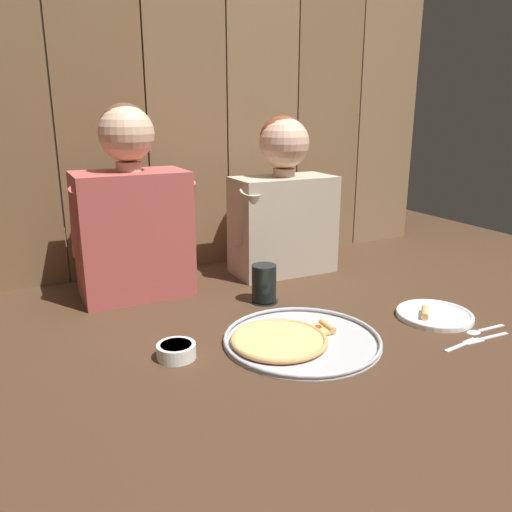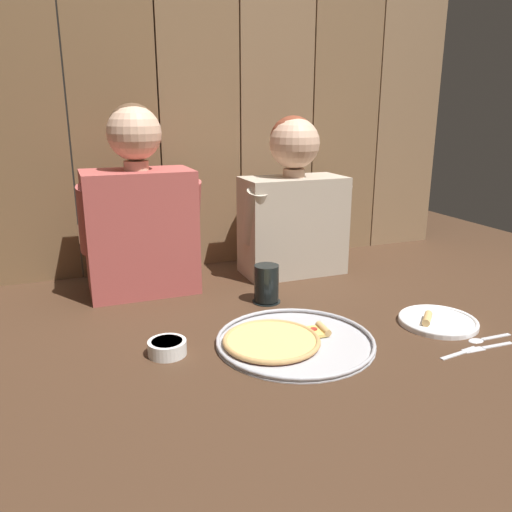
{
  "view_description": "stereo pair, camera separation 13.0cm",
  "coord_description": "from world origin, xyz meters",
  "px_view_note": "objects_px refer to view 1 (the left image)",
  "views": [
    {
      "loc": [
        -0.64,
        -1.2,
        0.6
      ],
      "look_at": [
        0.01,
        0.1,
        0.18
      ],
      "focal_mm": 35.51,
      "sensor_mm": 36.0,
      "label": 1
    },
    {
      "loc": [
        -0.52,
        -1.26,
        0.6
      ],
      "look_at": [
        0.01,
        0.1,
        0.18
      ],
      "focal_mm": 35.51,
      "sensor_mm": 36.0,
      "label": 2
    }
  ],
  "objects_px": {
    "drinking_glass": "(264,284)",
    "diner_right": "(283,203)",
    "pizza_tray": "(294,339)",
    "dinner_plate": "(434,315)",
    "diner_left": "(132,213)",
    "dipping_bowl": "(176,350)"
  },
  "relations": [
    {
      "from": "drinking_glass",
      "to": "diner_right",
      "type": "distance_m",
      "value": 0.39
    },
    {
      "from": "dipping_bowl",
      "to": "diner_right",
      "type": "relative_size",
      "value": 0.17
    },
    {
      "from": "dipping_bowl",
      "to": "diner_left",
      "type": "xyz_separation_m",
      "value": [
        0.02,
        0.51,
        0.26
      ]
    },
    {
      "from": "drinking_glass",
      "to": "dipping_bowl",
      "type": "height_order",
      "value": "drinking_glass"
    },
    {
      "from": "diner_left",
      "to": "diner_right",
      "type": "distance_m",
      "value": 0.56
    },
    {
      "from": "dinner_plate",
      "to": "drinking_glass",
      "type": "bearing_deg",
      "value": 139.13
    },
    {
      "from": "diner_left",
      "to": "diner_right",
      "type": "xyz_separation_m",
      "value": [
        0.56,
        0.0,
        -0.01
      ]
    },
    {
      "from": "pizza_tray",
      "to": "drinking_glass",
      "type": "relative_size",
      "value": 3.42
    },
    {
      "from": "pizza_tray",
      "to": "diner_right",
      "type": "bearing_deg",
      "value": 63.74
    },
    {
      "from": "drinking_glass",
      "to": "diner_right",
      "type": "height_order",
      "value": "diner_right"
    },
    {
      "from": "drinking_glass",
      "to": "dipping_bowl",
      "type": "distance_m",
      "value": 0.45
    },
    {
      "from": "diner_left",
      "to": "pizza_tray",
      "type": "bearing_deg",
      "value": -62.8
    },
    {
      "from": "dinner_plate",
      "to": "diner_right",
      "type": "relative_size",
      "value": 0.39
    },
    {
      "from": "dinner_plate",
      "to": "drinking_glass",
      "type": "height_order",
      "value": "drinking_glass"
    },
    {
      "from": "dinner_plate",
      "to": "dipping_bowl",
      "type": "bearing_deg",
      "value": 172.97
    },
    {
      "from": "drinking_glass",
      "to": "diner_right",
      "type": "relative_size",
      "value": 0.21
    },
    {
      "from": "pizza_tray",
      "to": "dinner_plate",
      "type": "height_order",
      "value": "dinner_plate"
    },
    {
      "from": "pizza_tray",
      "to": "dipping_bowl",
      "type": "xyz_separation_m",
      "value": [
        -0.31,
        0.06,
        0.01
      ]
    },
    {
      "from": "pizza_tray",
      "to": "dinner_plate",
      "type": "bearing_deg",
      "value": -4.98
    },
    {
      "from": "dinner_plate",
      "to": "dipping_bowl",
      "type": "distance_m",
      "value": 0.78
    },
    {
      "from": "drinking_glass",
      "to": "dinner_plate",
      "type": "bearing_deg",
      "value": -40.87
    },
    {
      "from": "dinner_plate",
      "to": "dipping_bowl",
      "type": "xyz_separation_m",
      "value": [
        -0.77,
        0.1,
        0.01
      ]
    }
  ]
}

